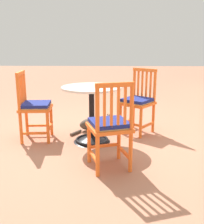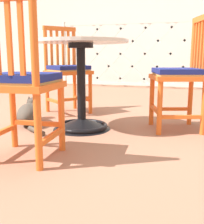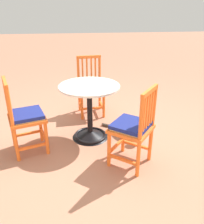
# 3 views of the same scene
# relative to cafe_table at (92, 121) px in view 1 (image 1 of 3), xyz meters

# --- Properties ---
(ground_plane) EXTENTS (24.00, 24.00, 0.00)m
(ground_plane) POSITION_rel_cafe_table_xyz_m (-0.10, -0.07, -0.28)
(ground_plane) COLOR #A36B51
(cafe_table) EXTENTS (0.76, 0.76, 0.73)m
(cafe_table) POSITION_rel_cafe_table_xyz_m (0.00, 0.00, 0.00)
(cafe_table) COLOR black
(cafe_table) RESTS_ON ground_plane
(orange_chair_tucked_in) EXTENTS (0.43, 0.43, 0.91)m
(orange_chair_tucked_in) POSITION_rel_cafe_table_xyz_m (-0.07, -0.76, 0.16)
(orange_chair_tucked_in) COLOR orange
(orange_chair_tucked_in) RESTS_ON ground_plane
(orange_chair_by_planter) EXTENTS (0.50, 0.50, 0.91)m
(orange_chair_by_planter) POSITION_rel_cafe_table_xyz_m (0.77, 0.23, 0.16)
(orange_chair_by_planter) COLOR orange
(orange_chair_by_planter) RESTS_ON ground_plane
(orange_chair_at_corner) EXTENTS (0.56, 0.56, 0.91)m
(orange_chair_at_corner) POSITION_rel_cafe_table_xyz_m (-0.41, 0.63, 0.16)
(orange_chair_at_corner) COLOR orange
(orange_chair_at_corner) RESTS_ON ground_plane
(tabby_cat) EXTENTS (0.49, 0.62, 0.23)m
(tabby_cat) POSITION_rel_cafe_table_xyz_m (-0.52, 0.03, -0.19)
(tabby_cat) COLOR #4C4238
(tabby_cat) RESTS_ON ground_plane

